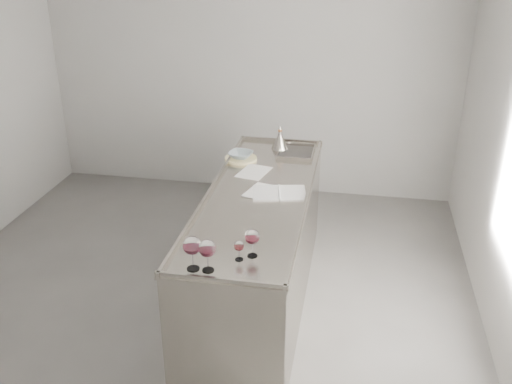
% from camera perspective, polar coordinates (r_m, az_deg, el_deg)
% --- Properties ---
extents(room_shell, '(4.54, 5.04, 2.84)m').
position_cam_1_polar(room_shell, '(3.93, -7.75, 4.57)').
color(room_shell, '#504E4B').
rests_on(room_shell, ground).
extents(counter, '(0.77, 2.42, 0.97)m').
position_cam_1_polar(counter, '(4.48, 0.23, -5.69)').
color(counter, gray).
rests_on(counter, ground).
extents(wine_glass_left, '(0.10, 0.10, 0.20)m').
position_cam_1_polar(wine_glass_left, '(3.28, -4.89, -5.72)').
color(wine_glass_left, white).
rests_on(wine_glass_left, counter).
extents(wine_glass_middle, '(0.11, 0.11, 0.21)m').
position_cam_1_polar(wine_glass_middle, '(3.30, -6.41, -5.43)').
color(wine_glass_middle, white).
rests_on(wine_glass_middle, counter).
extents(wine_glass_right, '(0.09, 0.09, 0.18)m').
position_cam_1_polar(wine_glass_right, '(3.42, -0.38, -4.58)').
color(wine_glass_right, white).
rests_on(wine_glass_right, counter).
extents(wine_glass_small, '(0.06, 0.06, 0.13)m').
position_cam_1_polar(wine_glass_small, '(3.40, -1.71, -5.47)').
color(wine_glass_small, white).
rests_on(wine_glass_small, counter).
extents(notebook, '(0.44, 0.34, 0.02)m').
position_cam_1_polar(notebook, '(4.28, 2.35, -0.09)').
color(notebook, silver).
rests_on(notebook, counter).
extents(loose_paper_top, '(0.28, 0.35, 0.00)m').
position_cam_1_polar(loose_paper_top, '(4.66, -0.21, 2.02)').
color(loose_paper_top, silver).
rests_on(loose_paper_top, counter).
extents(loose_paper_under, '(0.27, 0.33, 0.00)m').
position_cam_1_polar(loose_paper_under, '(4.31, 0.54, 0.08)').
color(loose_paper_under, silver).
rests_on(loose_paper_under, counter).
extents(trivet, '(0.37, 0.37, 0.02)m').
position_cam_1_polar(trivet, '(4.91, -1.53, 3.36)').
color(trivet, '#C6B780').
rests_on(trivet, counter).
extents(ceramic_bowl, '(0.24, 0.24, 0.05)m').
position_cam_1_polar(ceramic_bowl, '(4.90, -1.53, 3.74)').
color(ceramic_bowl, gray).
rests_on(ceramic_bowl, trivet).
extents(wine_funnel, '(0.15, 0.15, 0.22)m').
position_cam_1_polar(wine_funnel, '(5.15, 2.40, 5.08)').
color(wine_funnel, gray).
rests_on(wine_funnel, counter).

